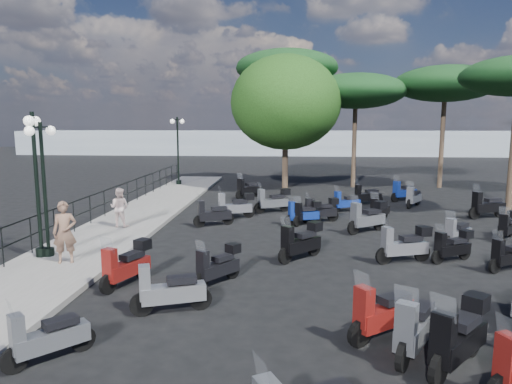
# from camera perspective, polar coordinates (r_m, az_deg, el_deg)

# --- Properties ---
(ground) EXTENTS (120.00, 120.00, 0.00)m
(ground) POSITION_cam_1_polar(r_m,az_deg,el_deg) (15.31, 4.39, -6.66)
(ground) COLOR black
(ground) RESTS_ON ground
(sidewalk) EXTENTS (3.00, 30.00, 0.15)m
(sidewalk) POSITION_cam_1_polar(r_m,az_deg,el_deg) (19.31, -15.32, -3.51)
(sidewalk) COLOR slate
(sidewalk) RESTS_ON ground
(railing) EXTENTS (0.04, 26.04, 1.10)m
(railing) POSITION_cam_1_polar(r_m,az_deg,el_deg) (19.46, -19.22, -1.13)
(railing) COLOR black
(railing) RESTS_ON sidewalk
(lamp_post_0) EXTENTS (0.62, 1.18, 4.19)m
(lamp_post_0) POSITION_cam_1_polar(r_m,az_deg,el_deg) (14.51, -25.78, 1.88)
(lamp_post_0) COLOR black
(lamp_post_0) RESTS_ON sidewalk
(lamp_post_1) EXTENTS (0.41, 1.14, 3.91)m
(lamp_post_1) POSITION_cam_1_polar(r_m,az_deg,el_deg) (14.49, -24.99, 1.28)
(lamp_post_1) COLOR black
(lamp_post_1) RESTS_ON sidewalk
(lamp_post_2) EXTENTS (0.70, 1.17, 4.25)m
(lamp_post_2) POSITION_cam_1_polar(r_m,az_deg,el_deg) (29.42, -9.74, 5.66)
(lamp_post_2) COLOR black
(lamp_post_2) RESTS_ON sidewalk
(woman) EXTENTS (0.74, 0.61, 1.74)m
(woman) POSITION_cam_1_polar(r_m,az_deg,el_deg) (13.79, -22.79, -4.66)
(woman) COLOR brown
(woman) RESTS_ON sidewalk
(pedestrian_far) EXTENTS (0.77, 0.63, 1.48)m
(pedestrian_far) POSITION_cam_1_polar(r_m,az_deg,el_deg) (17.87, -16.70, -1.86)
(pedestrian_far) COLOR beige
(pedestrian_far) RESTS_ON sidewalk
(scooter_0) EXTENTS (1.15, 1.20, 1.25)m
(scooter_0) POSITION_cam_1_polar(r_m,az_deg,el_deg) (8.82, -24.69, -16.27)
(scooter_0) COLOR black
(scooter_0) RESTS_ON ground
(scooter_1) EXTENTS (1.68, 0.82, 1.39)m
(scooter_1) POSITION_cam_1_polar(r_m,az_deg,el_deg) (10.09, -10.80, -12.11)
(scooter_1) COLOR black
(scooter_1) RESTS_ON ground
(scooter_2) EXTENTS (0.89, 1.66, 1.39)m
(scooter_2) POSITION_cam_1_polar(r_m,az_deg,el_deg) (11.93, -15.87, -8.81)
(scooter_2) COLOR black
(scooter_2) RESTS_ON ground
(scooter_3) EXTENTS (1.54, 0.91, 1.33)m
(scooter_3) POSITION_cam_1_polar(r_m,az_deg,el_deg) (18.04, -5.42, -2.83)
(scooter_3) COLOR black
(scooter_3) RESTS_ON ground
(scooter_4) EXTENTS (1.71, 0.85, 1.41)m
(scooter_4) POSITION_cam_1_polar(r_m,az_deg,el_deg) (19.37, -2.64, -1.79)
(scooter_4) COLOR black
(scooter_4) RESTS_ON ground
(scooter_5) EXTENTS (1.25, 1.43, 1.42)m
(scooter_5) POSITION_cam_1_polar(r_m,az_deg,el_deg) (24.58, -1.05, 0.35)
(scooter_5) COLOR black
(scooter_5) RESTS_ON ground
(scooter_7) EXTENTS (1.06, 1.33, 1.24)m
(scooter_7) POSITION_cam_1_polar(r_m,az_deg,el_deg) (11.65, -4.80, -9.21)
(scooter_7) COLOR black
(scooter_7) RESTS_ON ground
(scooter_8) EXTENTS (1.34, 1.40, 1.41)m
(scooter_8) POSITION_cam_1_polar(r_m,az_deg,el_deg) (13.63, 5.61, -6.29)
(scooter_8) COLOR black
(scooter_8) RESTS_ON ground
(scooter_9) EXTENTS (1.48, 0.77, 1.23)m
(scooter_9) POSITION_cam_1_polar(r_m,az_deg,el_deg) (18.24, 5.95, -2.69)
(scooter_9) COLOR black
(scooter_9) RESTS_ON ground
(scooter_10) EXTENTS (0.90, 1.38, 1.21)m
(scooter_10) POSITION_cam_1_polar(r_m,az_deg,el_deg) (18.43, 5.97, -2.61)
(scooter_10) COLOR black
(scooter_10) RESTS_ON ground
(scooter_11) EXTENTS (1.64, 1.00, 1.41)m
(scooter_11) POSITION_cam_1_polar(r_m,az_deg,el_deg) (20.66, 2.12, -1.13)
(scooter_11) COLOR black
(scooter_11) RESTS_ON ground
(scooter_12) EXTENTS (1.52, 1.15, 1.43)m
(scooter_12) POSITION_cam_1_polar(r_m,az_deg,el_deg) (9.13, 15.63, -14.49)
(scooter_12) COLOR black
(scooter_12) RESTS_ON ground
(scooter_13) EXTENTS (1.37, 1.49, 1.47)m
(scooter_13) POSITION_cam_1_polar(r_m,az_deg,el_deg) (8.50, 23.97, -16.29)
(scooter_13) COLOR black
(scooter_13) RESTS_ON ground
(scooter_14) EXTENTS (1.68, 0.81, 1.38)m
(scooter_14) POSITION_cam_1_polar(r_m,az_deg,el_deg) (13.98, 18.04, -6.34)
(scooter_14) COLOR black
(scooter_14) RESTS_ON ground
(scooter_15) EXTENTS (1.57, 0.80, 1.30)m
(scooter_15) POSITION_cam_1_polar(r_m,az_deg,el_deg) (18.82, 8.07, -2.31)
(scooter_15) COLOR black
(scooter_15) RESTS_ON ground
(scooter_16) EXTENTS (1.00, 1.41, 1.29)m
(scooter_16) POSITION_cam_1_polar(r_m,az_deg,el_deg) (19.49, 15.15, -2.27)
(scooter_16) COLOR black
(scooter_16) RESTS_ON ground
(scooter_17) EXTENTS (1.61, 0.74, 1.32)m
(scooter_17) POSITION_cam_1_polar(r_m,az_deg,el_deg) (23.17, 13.67, -0.49)
(scooter_17) COLOR black
(scooter_17) RESTS_ON ground
(scooter_19) EXTENTS (1.08, 1.62, 1.46)m
(scooter_19) POSITION_cam_1_polar(r_m,az_deg,el_deg) (8.69, 19.25, -15.82)
(scooter_19) COLOR black
(scooter_19) RESTS_ON ground
(scooter_20) EXTENTS (1.36, 0.88, 1.19)m
(scooter_20) POSITION_cam_1_polar(r_m,az_deg,el_deg) (14.57, 23.33, -6.33)
(scooter_20) COLOR black
(scooter_20) RESTS_ON ground
(scooter_21) EXTENTS (1.59, 1.26, 1.48)m
(scooter_21) POSITION_cam_1_polar(r_m,az_deg,el_deg) (17.41, 13.76, -3.13)
(scooter_21) COLOR black
(scooter_21) RESTS_ON ground
(scooter_22) EXTENTS (1.45, 0.84, 1.25)m
(scooter_22) POSITION_cam_1_polar(r_m,az_deg,el_deg) (21.22, 11.18, -1.30)
(scooter_22) COLOR black
(scooter_22) RESTS_ON ground
(scooter_23) EXTENTS (1.53, 1.04, 1.39)m
(scooter_23) POSITION_cam_1_polar(r_m,az_deg,el_deg) (24.84, 17.96, -0.01)
(scooter_23) COLOR black
(scooter_23) RESTS_ON ground
(scooter_26) EXTENTS (1.21, 1.16, 1.26)m
(scooter_26) POSITION_cam_1_polar(r_m,az_deg,el_deg) (16.46, 23.84, -4.74)
(scooter_26) COLOR black
(scooter_26) RESTS_ON ground
(scooter_27) EXTENTS (1.08, 1.30, 1.23)m
(scooter_27) POSITION_cam_1_polar(r_m,az_deg,el_deg) (18.20, 28.90, -3.76)
(scooter_27) COLOR black
(scooter_27) RESTS_ON ground
(scooter_28) EXTENTS (1.79, 0.92, 1.49)m
(scooter_28) POSITION_cam_1_polar(r_m,az_deg,el_deg) (21.72, 26.90, -1.62)
(scooter_28) COLOR black
(scooter_28) RESTS_ON ground
(scooter_29) EXTENTS (1.01, 1.43, 1.31)m
(scooter_29) POSITION_cam_1_polar(r_m,az_deg,el_deg) (23.25, 19.07, -0.70)
(scooter_29) COLOR black
(scooter_29) RESTS_ON ground
(scooter_30) EXTENTS (1.36, 0.88, 1.19)m
(scooter_30) POSITION_cam_1_polar(r_m,az_deg,el_deg) (14.41, 29.14, -6.88)
(scooter_30) COLOR black
(scooter_30) RESTS_ON ground
(broadleaf_tree) EXTENTS (6.56, 6.56, 8.01)m
(broadleaf_tree) POSITION_cam_1_polar(r_m,az_deg,el_deg) (27.47, 3.72, 11.07)
(broadleaf_tree) COLOR #38281E
(broadleaf_tree) RESTS_ON ground
(pine_0) EXTENTS (6.21, 6.21, 7.07)m
(pine_0) POSITION_cam_1_polar(r_m,az_deg,el_deg) (29.55, 12.37, 12.19)
(pine_0) COLOR #38281E
(pine_0) RESTS_ON ground
(pine_1) EXTENTS (6.28, 6.28, 7.50)m
(pine_1) POSITION_cam_1_polar(r_m,az_deg,el_deg) (30.77, 22.60, 12.36)
(pine_1) COLOR #38281E
(pine_1) RESTS_ON ground
(pine_2) EXTENTS (6.51, 6.51, 8.63)m
(pine_2) POSITION_cam_1_polar(r_m,az_deg,el_deg) (30.03, 3.87, 15.18)
(pine_2) COLOR #38281E
(pine_2) RESTS_ON ground
(distant_hills) EXTENTS (70.00, 8.00, 3.00)m
(distant_hills) POSITION_cam_1_polar(r_m,az_deg,el_deg) (59.83, 4.37, 6.17)
(distant_hills) COLOR gray
(distant_hills) RESTS_ON ground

